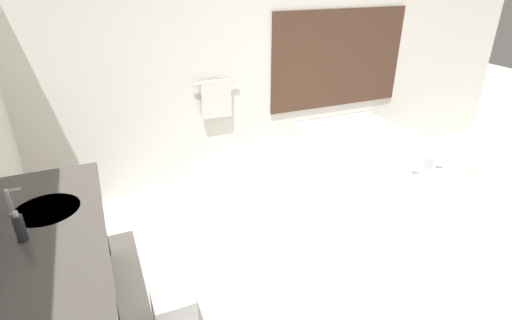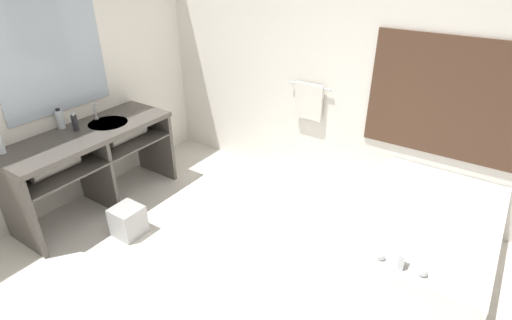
% 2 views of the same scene
% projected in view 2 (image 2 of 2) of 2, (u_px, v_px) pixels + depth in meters
% --- Properties ---
extents(ground_plane, '(16.00, 16.00, 0.00)m').
position_uv_depth(ground_plane, '(207.00, 310.00, 3.07)').
color(ground_plane, silver).
rests_on(ground_plane, ground).
extents(wall_back_with_blinds, '(7.40, 0.13, 2.70)m').
position_uv_depth(wall_back_with_blinds, '(345.00, 72.00, 4.04)').
color(wall_back_with_blinds, white).
rests_on(wall_back_with_blinds, ground_plane).
extents(wall_left_with_mirror, '(0.08, 7.40, 2.70)m').
position_uv_depth(wall_left_with_mirror, '(5.00, 89.00, 3.52)').
color(wall_left_with_mirror, white).
rests_on(wall_left_with_mirror, ground_plane).
extents(vanity_counter, '(0.65, 1.68, 0.86)m').
position_uv_depth(vanity_counter, '(94.00, 151.00, 4.04)').
color(vanity_counter, '#4C4742').
rests_on(vanity_counter, ground_plane).
extents(sink_faucet, '(0.09, 0.04, 0.18)m').
position_uv_depth(sink_faucet, '(96.00, 111.00, 4.14)').
color(sink_faucet, silver).
rests_on(sink_faucet, vanity_counter).
extents(bathtub, '(1.08, 1.65, 0.68)m').
position_uv_depth(bathtub, '(421.00, 239.00, 3.33)').
color(bathtub, white).
rests_on(bathtub, ground_plane).
extents(water_bottle_2, '(0.07, 0.07, 0.20)m').
position_uv_depth(water_bottle_2, '(60.00, 119.00, 3.94)').
color(water_bottle_2, white).
rests_on(water_bottle_2, vanity_counter).
extents(soap_dispenser, '(0.06, 0.06, 0.19)m').
position_uv_depth(soap_dispenser, '(75.00, 123.00, 3.89)').
color(soap_dispenser, '#28282D').
rests_on(soap_dispenser, vanity_counter).
extents(waste_bin, '(0.26, 0.26, 0.30)m').
position_uv_depth(waste_bin, '(128.00, 221.00, 3.82)').
color(waste_bin, '#B2B2B2').
rests_on(waste_bin, ground_plane).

